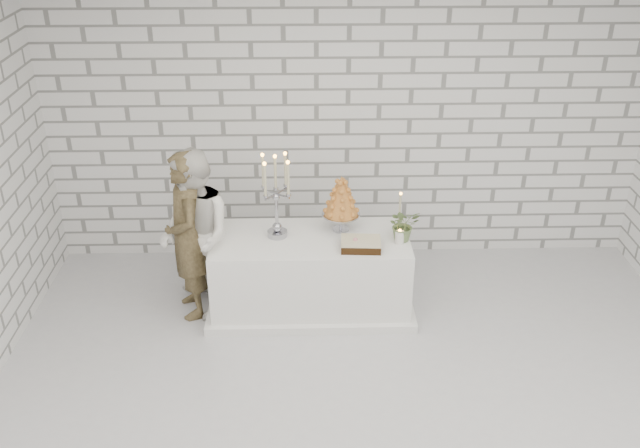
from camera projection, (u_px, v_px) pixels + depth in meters
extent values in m
cube|color=silver|center=(363.00, 411.00, 5.45)|extent=(6.00, 5.00, 0.01)
cube|color=white|center=(378.00, 17.00, 4.05)|extent=(6.00, 5.00, 0.01)
cube|color=white|center=(348.00, 120.00, 6.97)|extent=(6.00, 0.01, 3.00)
cube|color=white|center=(311.00, 273.00, 6.54)|extent=(1.80, 0.80, 0.75)
imported|color=#3A2F1D|center=(187.00, 236.00, 6.29)|extent=(0.54, 0.67, 1.60)
imported|color=white|center=(195.00, 235.00, 6.30)|extent=(0.87, 0.96, 1.60)
cube|color=black|center=(361.00, 244.00, 6.18)|extent=(0.36, 0.27, 0.08)
cylinder|color=white|center=(399.00, 237.00, 6.25)|extent=(0.09, 0.09, 0.12)
cylinder|color=beige|center=(400.00, 210.00, 6.50)|extent=(0.06, 0.06, 0.32)
imported|color=#43673A|center=(404.00, 225.00, 6.27)|extent=(0.32, 0.29, 0.31)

